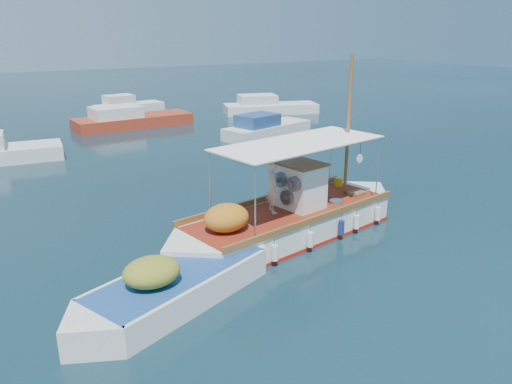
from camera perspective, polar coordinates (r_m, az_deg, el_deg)
ground at (r=17.65m, az=3.40°, el=-5.18°), size 160.00×160.00×0.00m
fishing_caique at (r=17.58m, az=3.80°, el=-3.32°), size 10.23×4.09×6.34m
dinghy at (r=13.84m, az=-9.00°, el=-10.67°), size 6.67×3.80×1.75m
bg_boat_n at (r=38.54m, az=-14.22°, el=7.94°), size 8.76×3.39×1.80m
bg_boat_ne at (r=34.00m, az=1.08°, el=7.18°), size 6.99×3.93×1.80m
bg_boat_e at (r=43.61m, az=1.37°, el=9.63°), size 8.35×4.90×1.80m
bg_boat_far_n at (r=45.08m, az=-14.53°, el=9.35°), size 6.05×2.76×1.80m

